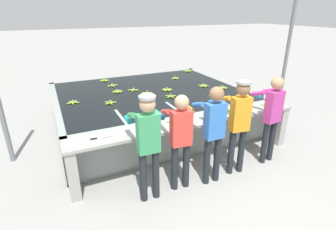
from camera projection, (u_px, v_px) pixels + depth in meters
ground_plane at (197, 169)px, 4.85m from camera, size 80.00×80.00×0.00m
wash_tank at (151, 108)px, 6.60m from camera, size 4.45×3.70×0.89m
work_ledge at (192, 134)px, 4.80m from camera, size 4.45×0.45×0.89m
worker_0 at (148, 139)px, 3.76m from camera, size 0.42×0.73×1.68m
worker_1 at (180, 134)px, 4.04m from camera, size 0.45×0.73×1.60m
worker_2 at (213, 127)px, 4.17m from camera, size 0.40×0.71×1.68m
worker_3 at (239, 119)px, 4.42m from camera, size 0.46×0.74×1.69m
worker_4 at (271, 112)px, 4.78m from camera, size 0.46×0.73×1.67m
banana_bunch_floating_0 at (222, 88)px, 6.64m from camera, size 0.28×0.28×0.08m
banana_bunch_floating_1 at (133, 90)px, 6.45m from camera, size 0.26×0.26×0.08m
banana_bunch_floating_2 at (175, 78)px, 7.54m from camera, size 0.28×0.28×0.08m
banana_bunch_floating_3 at (203, 86)px, 6.81m from camera, size 0.28×0.28×0.08m
banana_bunch_floating_4 at (105, 80)px, 7.31m from camera, size 0.28×0.28×0.08m
banana_bunch_floating_5 at (167, 90)px, 6.48m from camera, size 0.28×0.28×0.08m
banana_bunch_floating_6 at (147, 93)px, 6.22m from camera, size 0.27×0.27×0.08m
banana_bunch_floating_7 at (219, 102)px, 5.63m from camera, size 0.28×0.28×0.08m
banana_bunch_floating_8 at (171, 96)px, 5.99m from camera, size 0.27×0.27×0.08m
banana_bunch_floating_9 at (110, 103)px, 5.57m from camera, size 0.28×0.27×0.08m
banana_bunch_floating_10 at (73, 102)px, 5.59m from camera, size 0.28×0.27×0.08m
banana_bunch_floating_11 at (187, 71)px, 8.43m from camera, size 0.28×0.28×0.08m
banana_bunch_floating_12 at (113, 86)px, 6.82m from camera, size 0.28×0.28×0.08m
banana_bunch_floating_13 at (118, 92)px, 6.33m from camera, size 0.28×0.28×0.08m
banana_bunch_ledge_0 at (268, 105)px, 5.41m from camera, size 0.26×0.26×0.08m
banana_bunch_ledge_1 at (228, 112)px, 5.06m from camera, size 0.27×0.27×0.08m
banana_bunch_ledge_2 at (175, 122)px, 4.62m from camera, size 0.27×0.27×0.08m
knife_0 at (244, 110)px, 5.19m from camera, size 0.33×0.16×0.02m
knife_1 at (98, 138)px, 4.06m from camera, size 0.35×0.04×0.02m
support_post_right at (286, 57)px, 6.74m from camera, size 0.09×0.09×3.20m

